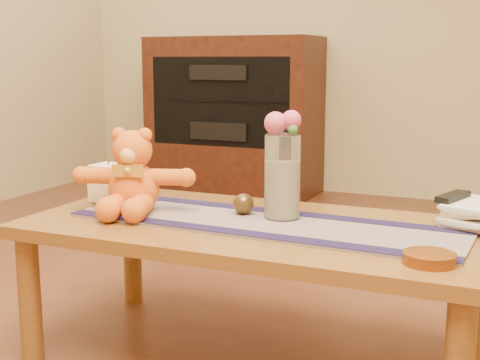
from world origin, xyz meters
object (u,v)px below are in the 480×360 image
at_px(teddy_bear, 133,172).
at_px(glass_vase, 282,177).
at_px(amber_dish, 429,258).
at_px(tv_remote, 453,197).
at_px(bronze_ball, 243,204).
at_px(pillar_candle, 109,182).
at_px(book_bottom, 453,220).

height_order(teddy_bear, glass_vase, glass_vase).
distance_m(glass_vase, amber_dish, 0.57).
height_order(tv_remote, amber_dish, tv_remote).
xyz_separation_m(bronze_ball, amber_dish, (0.61, -0.27, -0.03)).
distance_m(pillar_candle, tv_remote, 1.14).
bearing_deg(bronze_ball, amber_dish, -23.66).
xyz_separation_m(glass_vase, bronze_ball, (-0.13, -0.00, -0.10)).
bearing_deg(pillar_candle, amber_dish, -13.64).
bearing_deg(glass_vase, pillar_candle, 179.90).
height_order(glass_vase, bronze_ball, glass_vase).
distance_m(bronze_ball, amber_dish, 0.67).
relative_size(pillar_candle, glass_vase, 0.49).
bearing_deg(teddy_bear, tv_remote, -1.96).
height_order(glass_vase, amber_dish, glass_vase).
bearing_deg(tv_remote, book_bottom, 90.00).
relative_size(glass_vase, bronze_ball, 3.88).
relative_size(teddy_bear, amber_dish, 2.89).
bearing_deg(pillar_candle, book_bottom, 8.77).
relative_size(teddy_bear, glass_vase, 1.45).
height_order(teddy_bear, tv_remote, teddy_bear).
distance_m(glass_vase, book_bottom, 0.54).
bearing_deg(book_bottom, bronze_ball, -149.30).
distance_m(book_bottom, amber_dish, 0.45).
xyz_separation_m(teddy_bear, pillar_candle, (-0.17, 0.10, -0.06)).
xyz_separation_m(pillar_candle, amber_dish, (1.13, -0.27, -0.06)).
height_order(teddy_bear, bronze_ball, teddy_bear).
height_order(teddy_bear, pillar_candle, teddy_bear).
relative_size(glass_vase, tv_remote, 1.62).
relative_size(glass_vase, book_bottom, 1.17).
height_order(glass_vase, tv_remote, glass_vase).
bearing_deg(book_bottom, glass_vase, -145.73).
distance_m(bronze_ball, book_bottom, 0.65).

